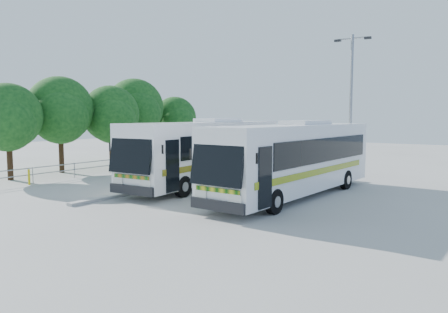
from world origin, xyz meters
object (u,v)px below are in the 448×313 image
Objects in this scene: coach_adjacent at (296,157)px; bollard at (29,177)px; tree_far_e at (176,118)px; tree_far_a at (9,117)px; tree_far_b at (61,110)px; tree_far_c at (111,114)px; tree_far_d at (135,108)px; lamppost at (351,102)px; coach_main at (209,150)px.

coach_adjacent is 15.85m from bollard.
tree_far_e is at bearing 99.93° from bollard.
tree_far_e is (-0.20, 16.30, -0.19)m from tree_far_a.
coach_adjacent is 14.22× the size of bollard.
tree_far_e is (0.39, 12.10, -0.68)m from tree_far_b.
tree_far_c is at bearing 87.85° from tree_far_a.
tree_far_d is at bearing 106.46° from bollard.
tree_far_a is 1.05× the size of tree_far_e.
tree_far_b reaches higher than tree_far_c.
tree_far_b is (-0.59, 4.20, 0.50)m from tree_far_a.
lamppost is at bearing 84.79° from coach_adjacent.
tree_far_d is (-1.19, 3.70, 0.56)m from tree_far_c.
bollard is (3.32, -4.63, -4.10)m from tree_far_b.
lamppost is at bearing 20.01° from tree_far_b.
tree_far_a is 6.64× the size of bollard.
bollard is at bearing -146.13° from lamppost.
bollard is at bearing -73.54° from tree_far_d.
tree_far_e is 15.71m from coach_main.
tree_far_c is at bearing 172.78° from coach_adjacent.
coach_adjacent is at bearing 20.76° from bollard.
tree_far_a is at bearing 171.07° from bollard.
coach_adjacent is at bearing -32.20° from tree_far_e.
lamppost is at bearing 9.38° from tree_far_c.
tree_far_c is 6.94× the size of bollard.
tree_far_d reaches higher than tree_far_a.
tree_far_e is 6.34× the size of bollard.
bollard is (2.93, -16.73, -3.42)m from tree_far_e.
tree_far_e reaches higher than coach_adjacent.
tree_far_a is 0.89× the size of tree_far_b.
lamppost reaches higher than coach_main.
tree_far_b is at bearing 125.63° from bollard.
bollard is at bearing -80.07° from tree_far_e.
coach_main is (12.31, -5.91, -2.76)m from tree_far_d.
coach_main is (11.63, -10.41, -1.84)m from tree_far_e.
tree_far_e reaches higher than coach_main.
lamppost reaches higher than tree_far_c.
tree_far_b is at bearing 98.01° from tree_far_a.
tree_far_b reaches higher than tree_far_e.
tree_far_e is at bearing 88.17° from tree_far_b.
tree_far_b is 7.02m from bollard.
tree_far_a is 18.34m from coach_adjacent.
tree_far_d is 13.93m from coach_main.
tree_far_d is at bearing 175.21° from lamppost.
tree_far_e is (0.68, 4.50, -0.93)m from tree_far_d.
bollard is (-15.55, -11.50, -4.46)m from lamppost.
tree_far_b is 0.51× the size of coach_main.
tree_far_c is 11.55m from coach_main.
lamppost is (0.80, 5.90, 2.92)m from coach_adjacent.
lamppost reaches higher than tree_far_e.
tree_far_d is at bearing 151.34° from coach_main.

